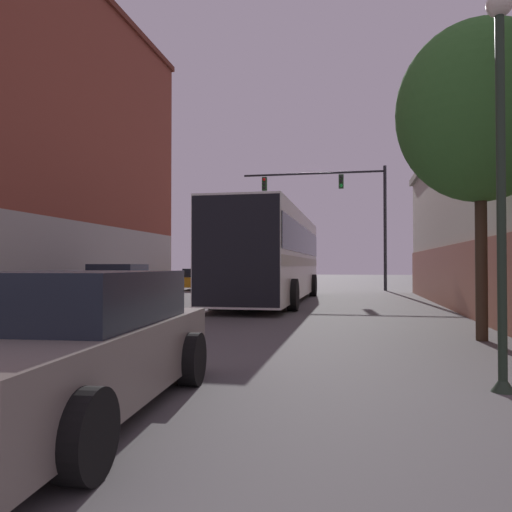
% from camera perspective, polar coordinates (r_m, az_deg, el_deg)
% --- Properties ---
extents(lane_center_line, '(0.14, 45.17, 0.01)m').
position_cam_1_polar(lane_center_line, '(17.04, -4.03, -5.81)').
color(lane_center_line, silver).
rests_on(lane_center_line, ground_plane).
extents(bus, '(2.86, 12.35, 3.38)m').
position_cam_1_polar(bus, '(19.40, 1.87, 0.35)').
color(bus, silver).
rests_on(bus, ground_plane).
extents(hatchback_foreground, '(2.16, 4.35, 1.34)m').
position_cam_1_polar(hatchback_foreground, '(5.09, -20.82, -9.58)').
color(hatchback_foreground, slate).
rests_on(hatchback_foreground, ground_plane).
extents(parked_car_left_near, '(2.36, 4.27, 1.46)m').
position_cam_1_polar(parked_car_left_near, '(19.08, -15.27, -3.23)').
color(parked_car_left_near, black).
rests_on(parked_car_left_near, ground_plane).
extents(parked_car_left_mid, '(2.00, 4.13, 1.23)m').
position_cam_1_polar(parked_car_left_mid, '(29.66, -6.20, -2.66)').
color(parked_car_left_mid, orange).
rests_on(parked_car_left_mid, ground_plane).
extents(traffic_signal_gantry, '(8.24, 0.36, 7.07)m').
position_cam_1_polar(traffic_signal_gantry, '(29.22, 9.91, 6.18)').
color(traffic_signal_gantry, black).
rests_on(traffic_signal_gantry, ground_plane).
extents(street_lamp, '(0.29, 0.29, 4.48)m').
position_cam_1_polar(street_lamp, '(6.26, 26.20, 8.49)').
color(street_lamp, '#233323').
rests_on(street_lamp, ground_plane).
extents(street_tree_near, '(3.10, 2.79, 6.01)m').
position_cam_1_polar(street_tree_near, '(10.65, 24.23, 14.76)').
color(street_tree_near, '#3D2D1E').
rests_on(street_tree_near, ground_plane).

